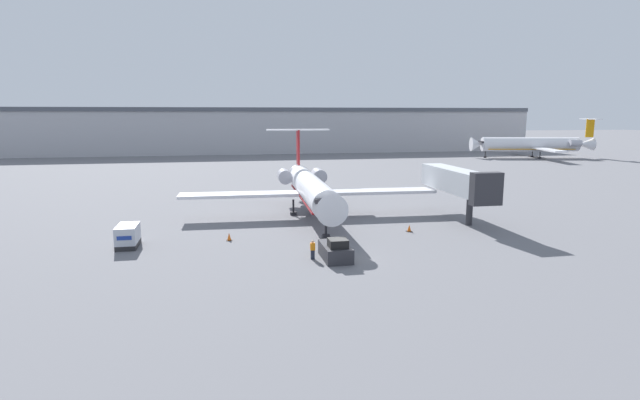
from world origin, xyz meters
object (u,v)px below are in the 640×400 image
object	(u,v)px
luggage_cart	(128,236)
airplane_parked_far_left	(533,144)
airplane_main	(310,187)
jet_bridge	(458,181)
traffic_cone_right	(409,228)
traffic_cone_left	(229,237)
pushback_tug	(335,250)
worker_near_tug	(313,249)

from	to	relation	value
luggage_cart	airplane_parked_far_left	size ratio (longest dim) A/B	0.10
airplane_main	jet_bridge	world-z (taller)	airplane_main
airplane_main	luggage_cart	bearing A→B (deg)	-150.24
traffic_cone_right	jet_bridge	size ratio (longest dim) A/B	0.05
airplane_main	traffic_cone_left	bearing A→B (deg)	-133.59
pushback_tug	jet_bridge	xyz separation A→B (m)	(17.33, 12.90, 3.72)
pushback_tug	luggage_cart	bearing A→B (deg)	157.29
airplane_main	traffic_cone_left	world-z (taller)	airplane_main
pushback_tug	traffic_cone_left	size ratio (longest dim) A/B	5.61
airplane_main	airplane_parked_far_left	xyz separation A→B (m)	(74.79, 67.28, 0.30)
worker_near_tug	jet_bridge	bearing A→B (deg)	33.29
traffic_cone_right	jet_bridge	distance (m)	9.81
jet_bridge	airplane_parked_far_left	bearing A→B (deg)	51.15
luggage_cart	traffic_cone_right	size ratio (longest dim) A/B	4.62
luggage_cart	jet_bridge	world-z (taller)	jet_bridge
airplane_main	traffic_cone_right	size ratio (longest dim) A/B	41.26
worker_near_tug	traffic_cone_left	world-z (taller)	worker_near_tug
airplane_main	jet_bridge	bearing A→B (deg)	-18.32
traffic_cone_left	jet_bridge	world-z (taller)	jet_bridge
traffic_cone_left	traffic_cone_right	distance (m)	18.45
luggage_cart	worker_near_tug	bearing A→B (deg)	-24.28
traffic_cone_left	airplane_main	bearing A→B (deg)	46.41
luggage_cart	jet_bridge	xyz separation A→B (m)	(35.18, 5.43, 3.44)
luggage_cart	airplane_parked_far_left	xyz separation A→B (m)	(93.70, 78.09, 2.74)
traffic_cone_right	jet_bridge	bearing A→B (deg)	31.72
pushback_tug	luggage_cart	size ratio (longest dim) A/B	1.24
traffic_cone_left	airplane_parked_far_left	distance (m)	114.76
worker_near_tug	traffic_cone_left	bearing A→B (deg)	131.22
jet_bridge	traffic_cone_right	bearing A→B (deg)	-148.28
worker_near_tug	airplane_parked_far_left	distance (m)	115.44
worker_near_tug	airplane_parked_far_left	xyz separation A→B (m)	(77.75, 85.29, 2.90)
pushback_tug	traffic_cone_left	bearing A→B (deg)	137.27
luggage_cart	airplane_main	bearing A→B (deg)	29.76
pushback_tug	luggage_cart	world-z (taller)	luggage_cart
pushback_tug	airplane_parked_far_left	world-z (taller)	airplane_parked_far_left
pushback_tug	traffic_cone_right	xyz separation A→B (m)	(9.74, 8.22, -0.38)
airplane_parked_far_left	jet_bridge	size ratio (longest dim) A/B	2.37
traffic_cone_left	jet_bridge	bearing A→B (deg)	10.59
airplane_main	luggage_cart	xyz separation A→B (m)	(-18.91, -10.82, -2.43)
airplane_main	luggage_cart	world-z (taller)	airplane_main
traffic_cone_left	traffic_cone_right	bearing A→B (deg)	0.55
worker_near_tug	luggage_cart	bearing A→B (deg)	155.72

